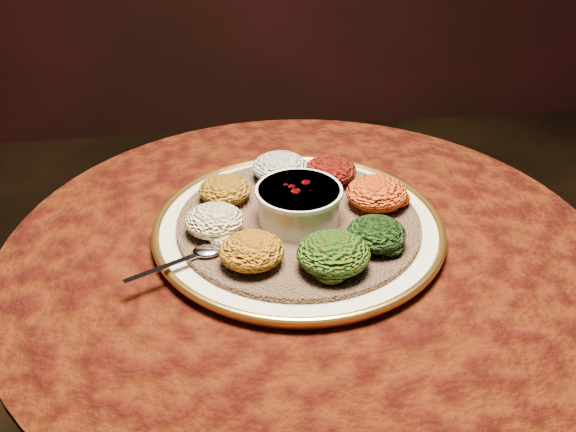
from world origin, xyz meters
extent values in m
cylinder|color=black|center=(0.00, 0.00, 0.34)|extent=(0.12, 0.12, 0.68)
cylinder|color=black|center=(0.00, 0.00, 0.70)|extent=(0.80, 0.80, 0.04)
cylinder|color=#3A1104|center=(0.00, 0.00, 0.56)|extent=(0.93, 0.93, 0.34)
cylinder|color=#3A1104|center=(0.00, 0.00, 0.73)|extent=(0.96, 0.96, 0.01)
cylinder|color=beige|center=(-0.01, 0.03, 0.74)|extent=(0.50, 0.50, 0.02)
torus|color=#BE842F|center=(-0.01, 0.03, 0.75)|extent=(0.47, 0.47, 0.01)
cylinder|color=#8A6145|center=(-0.01, 0.03, 0.76)|extent=(0.49, 0.49, 0.01)
cylinder|color=silver|center=(-0.01, 0.03, 0.79)|extent=(0.13, 0.13, 0.06)
cylinder|color=silver|center=(-0.01, 0.03, 0.82)|extent=(0.14, 0.14, 0.01)
cylinder|color=#5A0704|center=(-0.01, 0.03, 0.81)|extent=(0.11, 0.11, 0.01)
ellipsoid|color=silver|center=(-0.15, -0.04, 0.77)|extent=(0.04, 0.03, 0.01)
cube|color=silver|center=(-0.22, -0.07, 0.77)|extent=(0.11, 0.06, 0.00)
ellipsoid|color=beige|center=(-0.02, 0.17, 0.79)|extent=(0.10, 0.09, 0.05)
ellipsoid|color=black|center=(0.07, 0.15, 0.78)|extent=(0.09, 0.09, 0.04)
ellipsoid|color=#B3760E|center=(0.13, 0.06, 0.79)|extent=(0.10, 0.10, 0.05)
ellipsoid|color=black|center=(0.10, -0.05, 0.78)|extent=(0.09, 0.09, 0.04)
ellipsoid|color=#AA280A|center=(0.02, -0.10, 0.79)|extent=(0.11, 0.10, 0.05)
ellipsoid|color=#A1580E|center=(-0.09, -0.07, 0.78)|extent=(0.09, 0.09, 0.05)
ellipsoid|color=#730A06|center=(-0.14, 0.02, 0.78)|extent=(0.09, 0.09, 0.04)
ellipsoid|color=#8D5511|center=(-0.12, 0.11, 0.78)|extent=(0.09, 0.08, 0.04)
camera|label=1|loc=(-0.14, -0.81, 1.33)|focal=40.00mm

